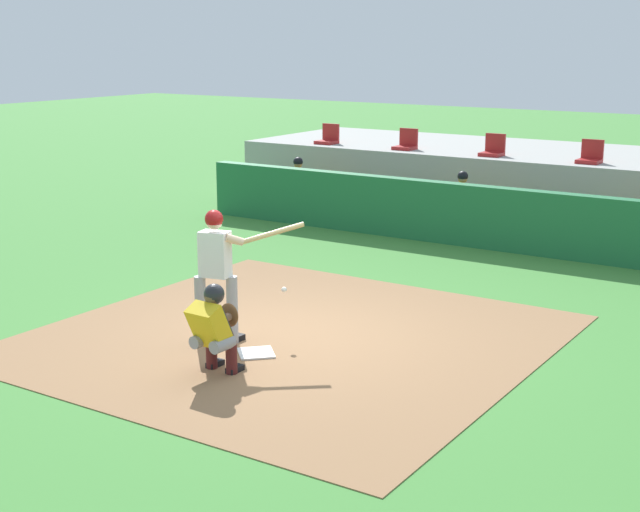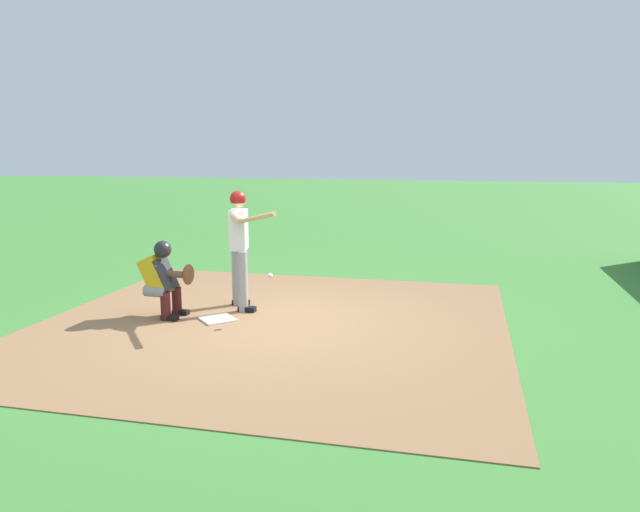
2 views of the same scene
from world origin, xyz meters
name	(u,v)px [view 2 (image 2 of 2)]	position (x,y,z in m)	size (l,w,h in m)	color
ground_plane	(271,324)	(0.00, 0.00, 0.00)	(80.00, 80.00, 0.00)	#428438
dirt_infield	(271,324)	(0.00, 0.00, 0.01)	(6.40, 6.40, 0.01)	#936B47
home_plate	(218,319)	(0.00, -0.80, 0.02)	(0.44, 0.44, 0.02)	white
batter_at_plate	(240,242)	(-0.68, -0.70, 1.04)	(1.11, 1.05, 1.80)	#99999E
catcher_crouched	(165,276)	(0.00, -1.60, 0.61)	(0.49, 1.93, 1.13)	gray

